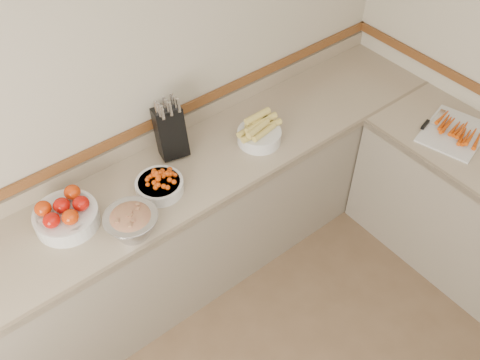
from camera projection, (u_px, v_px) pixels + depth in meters
back_wall at (113, 102)px, 2.85m from camera, size 4.00×0.00×4.00m
counter_back at (162, 237)px, 3.28m from camera, size 4.00×0.65×1.08m
knife_block at (170, 131)px, 3.06m from camera, size 0.20×0.23×0.39m
tomato_bowl at (66, 215)px, 2.73m from camera, size 0.33×0.33×0.16m
cherry_tomato_bowl at (159, 184)px, 2.91m from camera, size 0.27×0.27×0.14m
corn_bowl at (259, 133)px, 3.18m from camera, size 0.29×0.27×0.20m
rhubarb_bowl at (132, 222)px, 2.68m from camera, size 0.28×0.28×0.16m
cutting_board at (455, 131)px, 3.27m from camera, size 0.50×0.43×0.06m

